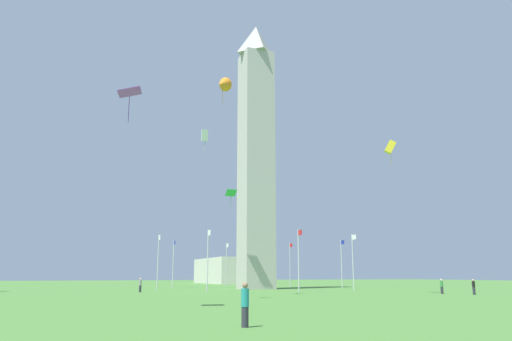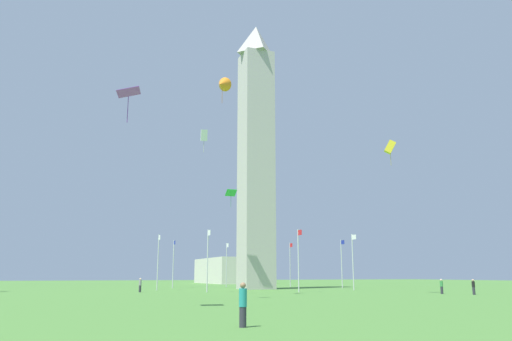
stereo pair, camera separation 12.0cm
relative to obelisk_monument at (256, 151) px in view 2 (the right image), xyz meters
The scene contains 20 objects.
ground_plane 21.04m from the obelisk_monument, ahead, with size 260.00×260.00×0.00m, color #477A33.
obelisk_monument is the anchor object (origin of this frame).
flagpole_n 22.33m from the obelisk_monument, ahead, with size 1.12×0.14×7.60m.
flagpole_ne 22.31m from the obelisk_monument, 44.83° to the left, with size 1.12×0.14×7.60m.
flagpole_e 22.29m from the obelisk_monument, 89.75° to the left, with size 1.12×0.14×7.60m.
flagpole_se 22.26m from the obelisk_monument, 134.83° to the left, with size 1.12×0.14×7.60m.
flagpole_s 22.24m from the obelisk_monument, behind, with size 1.12×0.14×7.60m.
flagpole_sw 22.26m from the obelisk_monument, 134.83° to the right, with size 1.12×0.14×7.60m.
flagpole_w 22.29m from the obelisk_monument, 89.75° to the right, with size 1.12×0.14×7.60m.
flagpole_nw 22.31m from the obelisk_monument, 44.83° to the right, with size 1.12×0.14×7.60m.
person_green_shirt 34.55m from the obelisk_monument, 26.26° to the left, with size 0.32×0.32×1.62m.
person_gray_shirt 28.05m from the obelisk_monument, 67.23° to the right, with size 0.32×0.32×1.69m.
person_teal_shirt 58.52m from the obelisk_monument, 21.39° to the right, with size 0.32×0.32×1.77m.
person_black_shirt 37.38m from the obelisk_monument, 26.41° to the left, with size 0.32×0.32×1.62m.
kite_green_diamond 10.70m from the obelisk_monument, 49.35° to the right, with size 1.28×1.49×2.43m.
kite_yellow_box 25.64m from the obelisk_monument, 16.92° to the left, with size 1.38×1.57×3.00m.
kite_white_box 34.40m from the obelisk_monument, 28.64° to the right, with size 0.89×0.69×2.10m.
kite_orange_delta 26.15m from the obelisk_monument, 28.68° to the right, with size 2.30×2.29×3.01m.
kite_purple_diamond 46.41m from the obelisk_monument, 31.24° to the right, with size 1.75×1.72×2.25m.
distant_building 53.60m from the obelisk_monument, 166.74° to the left, with size 24.86×11.27×6.04m.
Camera 2 is at (70.92, -26.99, 2.07)m, focal length 35.21 mm.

